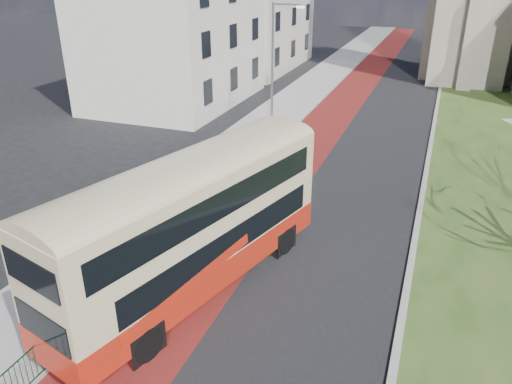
% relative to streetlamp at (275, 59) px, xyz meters
% --- Properties ---
extents(ground, '(160.00, 160.00, 0.00)m').
position_rel_streetlamp_xyz_m(ground, '(4.35, -18.00, -4.59)').
color(ground, black).
rests_on(ground, ground).
extents(road_carriageway, '(9.00, 120.00, 0.01)m').
position_rel_streetlamp_xyz_m(road_carriageway, '(5.85, 2.00, -4.59)').
color(road_carriageway, black).
rests_on(road_carriageway, ground).
extents(bus_lane, '(3.40, 120.00, 0.01)m').
position_rel_streetlamp_xyz_m(bus_lane, '(3.15, 2.00, -4.59)').
color(bus_lane, '#591414').
rests_on(bus_lane, ground).
extents(pavement_west, '(4.00, 120.00, 0.12)m').
position_rel_streetlamp_xyz_m(pavement_west, '(-0.65, 2.00, -4.53)').
color(pavement_west, gray).
rests_on(pavement_west, ground).
extents(kerb_west, '(0.25, 120.00, 0.13)m').
position_rel_streetlamp_xyz_m(kerb_west, '(1.35, 2.00, -4.53)').
color(kerb_west, '#999993').
rests_on(kerb_west, ground).
extents(kerb_east, '(0.25, 80.00, 0.13)m').
position_rel_streetlamp_xyz_m(kerb_east, '(10.45, 4.00, -4.53)').
color(kerb_east, '#999993').
rests_on(kerb_east, ground).
extents(pedestrian_railing, '(0.07, 24.00, 1.12)m').
position_rel_streetlamp_xyz_m(pedestrian_railing, '(1.40, -14.00, -4.04)').
color(pedestrian_railing, '#0C3819').
rests_on(pedestrian_railing, ground).
extents(street_block_near, '(10.30, 14.30, 13.00)m').
position_rel_streetlamp_xyz_m(street_block_near, '(-9.65, 4.00, 1.92)').
color(street_block_near, silver).
rests_on(street_block_near, ground).
extents(street_block_far, '(10.30, 16.30, 11.50)m').
position_rel_streetlamp_xyz_m(street_block_far, '(-9.65, 20.00, 1.17)').
color(street_block_far, beige).
rests_on(street_block_far, ground).
extents(streetlamp, '(2.13, 0.18, 8.00)m').
position_rel_streetlamp_xyz_m(streetlamp, '(0.00, 0.00, 0.00)').
color(streetlamp, gray).
rests_on(streetlamp, pavement_west).
extents(bus, '(5.51, 11.47, 4.68)m').
position_rel_streetlamp_xyz_m(bus, '(3.54, -18.88, -1.93)').
color(bus, '#B12010').
rests_on(bus, ground).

